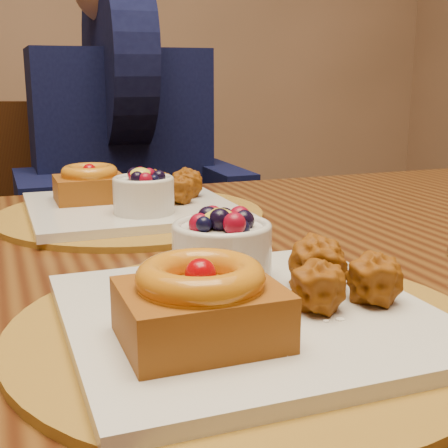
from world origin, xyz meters
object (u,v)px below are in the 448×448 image
at_px(place_setting_far, 129,203).
at_px(chair_far, 42,276).
at_px(place_setting_near, 243,301).
at_px(diner, 120,129).
at_px(dining_table, 174,323).

relative_size(place_setting_far, chair_far, 0.43).
height_order(place_setting_near, diner, diner).
distance_m(place_setting_near, place_setting_far, 0.43).
distance_m(place_setting_near, chair_far, 1.07).
xyz_separation_m(place_setting_near, diner, (0.10, 0.99, 0.05)).
height_order(dining_table, chair_far, chair_far).
height_order(place_setting_far, chair_far, chair_far).
bearing_deg(chair_far, dining_table, -58.80).
relative_size(chair_far, diner, 1.14).
height_order(dining_table, place_setting_far, place_setting_far).
bearing_deg(dining_table, place_setting_near, -90.72).
xyz_separation_m(dining_table, chair_far, (-0.09, 0.81, -0.18)).
bearing_deg(place_setting_near, dining_table, 89.28).
bearing_deg(chair_far, place_setting_near, -60.32).
xyz_separation_m(dining_table, place_setting_far, (-0.00, 0.22, 0.10)).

